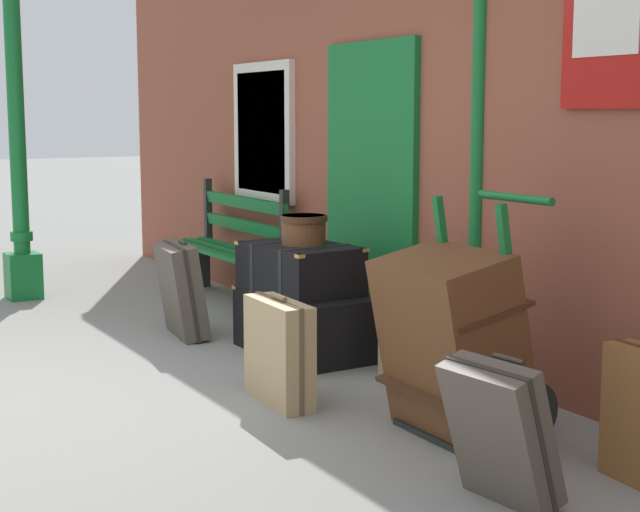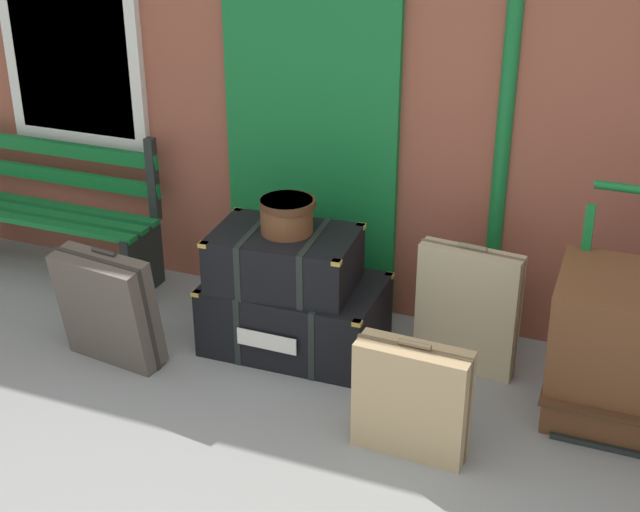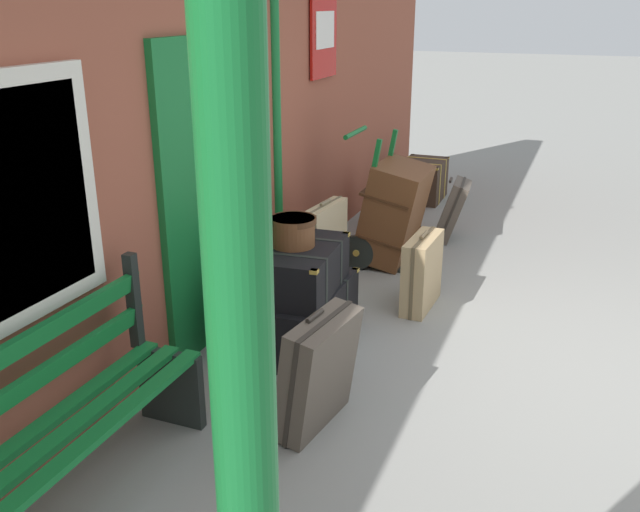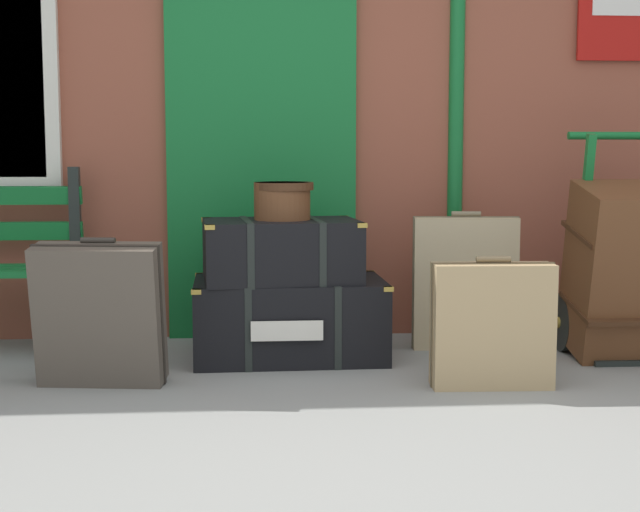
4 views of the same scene
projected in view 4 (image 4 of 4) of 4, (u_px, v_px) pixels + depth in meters
The scene contains 10 objects.
ground_plane at pixel (384, 476), 3.17m from camera, with size 60.00×60.00×0.00m, color gray.
brick_facade at pixel (320, 67), 5.56m from camera, with size 10.40×0.35×3.20m.
steamer_trunk_base at pixel (289, 318), 4.96m from camera, with size 1.02×0.68×0.43m.
steamer_trunk_middle at pixel (281, 250), 4.88m from camera, with size 0.85×0.61×0.33m.
round_hatbox at pixel (282, 198), 4.87m from camera, with size 0.31×0.31×0.20m.
porters_trolley at pixel (625, 303), 5.07m from camera, with size 0.71×0.57×1.20m.
large_brown_trunk at pixel (639, 271), 4.88m from camera, with size 0.70×0.60×0.95m.
suitcase_olive at pixel (99, 315), 4.34m from camera, with size 0.62×0.36×0.70m.
suitcase_cream at pixel (465, 283), 5.16m from camera, with size 0.58×0.19×0.77m.
suitcase_beige at pixel (492, 325), 4.33m from camera, with size 0.57×0.21×0.62m.
Camera 4 is at (-0.46, -3.04, 1.10)m, focal length 52.29 mm.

